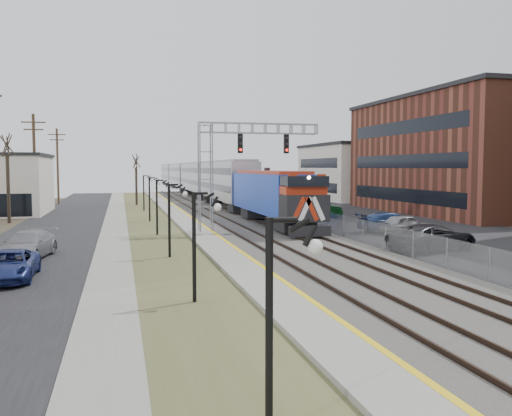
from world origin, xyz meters
name	(u,v)px	position (x,y,z in m)	size (l,w,h in m)	color
ground	(411,376)	(0.00, 0.00, 0.00)	(160.00, 160.00, 0.00)	#473D2D
street_west	(57,228)	(-11.50, 35.00, 0.02)	(7.00, 120.00, 0.04)	black
sidewalk	(115,226)	(-7.00, 35.00, 0.04)	(2.00, 120.00, 0.08)	gray
grass_median	(152,225)	(-4.00, 35.00, 0.03)	(4.00, 120.00, 0.06)	#49522C
platform	(187,223)	(-1.00, 35.00, 0.12)	(2.00, 120.00, 0.24)	gray
ballast_bed	(244,222)	(4.00, 35.00, 0.10)	(8.00, 120.00, 0.20)	#595651
parking_lot	(370,220)	(16.00, 35.00, 0.02)	(16.00, 120.00, 0.04)	black
platform_edge	(198,221)	(-0.12, 35.00, 0.24)	(0.24, 120.00, 0.01)	gold
track_near	(222,220)	(2.00, 35.00, 0.28)	(1.58, 120.00, 0.15)	#2D2119
track_far	(261,219)	(5.50, 35.00, 0.28)	(1.58, 120.00, 0.15)	#2D2119
train	(195,179)	(5.50, 78.15, 2.94)	(3.00, 108.65, 5.33)	#1538B2
signal_gantry	(229,158)	(1.22, 27.99, 5.59)	(9.00, 1.07, 8.15)	gray
lampposts	(169,221)	(-4.00, 18.29, 2.00)	(0.14, 62.14, 4.00)	black
fence	(290,213)	(8.20, 35.00, 0.80)	(0.04, 120.00, 1.60)	gray
bare_trees	(47,192)	(-12.66, 38.91, 2.70)	(12.30, 42.30, 5.95)	#382D23
car_lot_c	(432,238)	(11.03, 16.70, 0.78)	(2.57, 5.58, 1.55)	black
car_lot_d	(390,223)	(13.10, 25.64, 0.73)	(2.04, 5.02, 1.46)	navy
car_lot_e	(406,225)	(13.58, 24.22, 0.71)	(1.68, 4.17, 1.42)	gray
car_lot_f	(318,210)	(11.83, 37.63, 0.81)	(1.71, 4.91, 1.62)	#0C3E18
car_street_a	(9,266)	(-11.20, 13.80, 0.63)	(2.11, 4.57, 1.27)	navy
car_street_b	(27,246)	(-11.35, 19.52, 0.73)	(2.04, 5.03, 1.46)	gray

